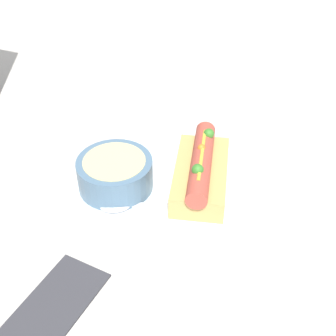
# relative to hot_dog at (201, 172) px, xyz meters

# --- Properties ---
(ground_plane) EXTENTS (4.00, 4.00, 0.00)m
(ground_plane) POSITION_rel_hot_dog_xyz_m (-0.02, 0.04, -0.04)
(ground_plane) COLOR #BCB7AD
(dinner_plate) EXTENTS (0.28, 0.28, 0.02)m
(dinner_plate) POSITION_rel_hot_dog_xyz_m (-0.02, 0.04, -0.03)
(dinner_plate) COLOR white
(dinner_plate) RESTS_ON ground_plane
(hot_dog) EXTENTS (0.17, 0.11, 0.07)m
(hot_dog) POSITION_rel_hot_dog_xyz_m (0.00, 0.00, 0.00)
(hot_dog) COLOR tan
(hot_dog) RESTS_ON dinner_plate
(soup_bowl) EXTENTS (0.11, 0.11, 0.05)m
(soup_bowl) POSITION_rel_hot_dog_xyz_m (-0.05, 0.11, 0.00)
(soup_bowl) COLOR slate
(soup_bowl) RESTS_ON dinner_plate
(spoon) EXTENTS (0.09, 0.15, 0.01)m
(spoon) POSITION_rel_hot_dog_xyz_m (-0.08, 0.08, -0.02)
(spoon) COLOR #B7B7BC
(spoon) RESTS_ON dinner_plate
(napkin) EXTENTS (0.13, 0.08, 0.01)m
(napkin) POSITION_rel_hot_dog_xyz_m (-0.25, 0.09, -0.04)
(napkin) COLOR #333338
(napkin) RESTS_ON ground_plane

